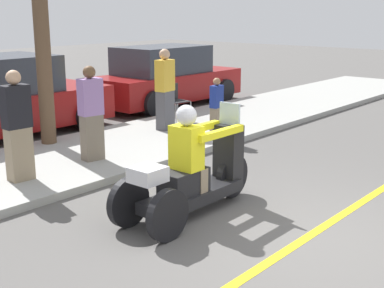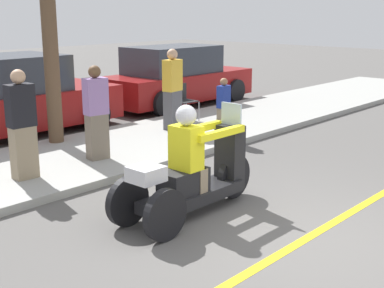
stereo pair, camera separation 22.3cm
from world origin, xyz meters
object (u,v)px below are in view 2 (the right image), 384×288
at_px(motorcycle_trike, 192,176).
at_px(spectator_near_curb, 22,127).
at_px(spectator_end_of_line, 223,108).
at_px(folding_chair_curbside, 182,98).
at_px(spectator_far_back, 173,91).
at_px(spectator_mid_group, 96,115).
at_px(tree_trunk, 52,66).
at_px(parked_car_lot_left, 8,98).
at_px(parked_car_lot_far, 177,78).

distance_m(motorcycle_trike, spectator_near_curb, 2.77).
bearing_deg(spectator_end_of_line, folding_chair_curbside, 72.34).
xyz_separation_m(spectator_far_back, spectator_mid_group, (-2.49, -0.68, -0.05)).
distance_m(spectator_end_of_line, tree_trunk, 3.37).
relative_size(folding_chair_curbside, tree_trunk, 0.29).
distance_m(folding_chair_curbside, tree_trunk, 3.25).
xyz_separation_m(spectator_mid_group, parked_car_lot_left, (0.20, 3.22, -0.11)).
bearing_deg(spectator_end_of_line, motorcycle_trike, -146.53).
height_order(motorcycle_trike, folding_chair_curbside, motorcycle_trike).
xyz_separation_m(spectator_near_curb, tree_trunk, (1.60, 1.59, 0.65)).
bearing_deg(spectator_far_back, tree_trunk, 159.23).
xyz_separation_m(spectator_near_curb, parked_car_lot_far, (6.53, 3.17, -0.15)).
bearing_deg(spectator_near_curb, parked_car_lot_far, 25.92).
bearing_deg(tree_trunk, spectator_mid_group, -97.62).
height_order(spectator_far_back, parked_car_lot_left, spectator_far_back).
distance_m(parked_car_lot_left, parked_car_lot_far, 4.94).
bearing_deg(tree_trunk, spectator_end_of_line, -37.68).
xyz_separation_m(spectator_end_of_line, parked_car_lot_far, (2.35, 3.57, 0.08)).
height_order(motorcycle_trike, tree_trunk, tree_trunk).
bearing_deg(parked_car_lot_far, motorcycle_trike, -134.60).
relative_size(spectator_near_curb, spectator_end_of_line, 1.41).
relative_size(spectator_near_curb, spectator_mid_group, 1.03).
relative_size(motorcycle_trike, parked_car_lot_far, 0.51).
bearing_deg(tree_trunk, motorcycle_trike, -100.41).
xyz_separation_m(spectator_end_of_line, spectator_mid_group, (-2.78, 0.45, 0.20)).
bearing_deg(folding_chair_curbside, motorcycle_trike, -135.26).
bearing_deg(spectator_near_curb, spectator_end_of_line, -5.44).
distance_m(spectator_end_of_line, parked_car_lot_far, 4.28).
relative_size(spectator_end_of_line, parked_car_lot_left, 0.26).
distance_m(spectator_mid_group, parked_car_lot_left, 3.23).
bearing_deg(parked_car_lot_far, spectator_near_curb, -154.08).
relative_size(folding_chair_curbside, parked_car_lot_far, 0.18).
relative_size(parked_car_lot_left, parked_car_lot_far, 1.00).
bearing_deg(spectator_mid_group, spectator_near_curb, -177.95).
xyz_separation_m(spectator_mid_group, tree_trunk, (0.21, 1.54, 0.68)).
bearing_deg(motorcycle_trike, spectator_mid_group, 77.99).
distance_m(spectator_near_curb, spectator_end_of_line, 4.20).
height_order(spectator_mid_group, tree_trunk, tree_trunk).
bearing_deg(folding_chair_curbside, spectator_near_curb, -165.46).
bearing_deg(folding_chair_curbside, spectator_mid_group, -160.52).
relative_size(parked_car_lot_left, tree_trunk, 1.56).
relative_size(spectator_mid_group, tree_trunk, 0.55).
xyz_separation_m(spectator_far_back, parked_car_lot_left, (-2.29, 2.54, -0.15)).
bearing_deg(spectator_far_back, spectator_near_curb, -169.41).
xyz_separation_m(spectator_near_curb, spectator_far_back, (3.88, 0.73, 0.02)).
height_order(folding_chair_curbside, tree_trunk, tree_trunk).
bearing_deg(motorcycle_trike, spectator_end_of_line, 33.47).
relative_size(spectator_near_curb, spectator_far_back, 0.97).
distance_m(spectator_far_back, folding_chair_curbside, 0.99).
relative_size(spectator_near_curb, tree_trunk, 0.56).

